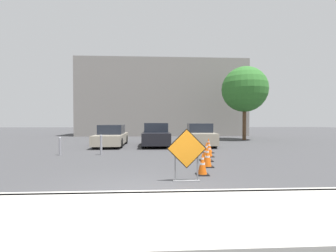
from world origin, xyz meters
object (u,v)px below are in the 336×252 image
at_px(parked_car_third, 199,135).
at_px(bollard_second, 60,146).
at_px(traffic_cone_second, 207,157).
at_px(traffic_cone_fourth, 209,149).
at_px(bollard_nearest, 101,144).
at_px(traffic_cone_nearest, 202,164).
at_px(traffic_cone_third, 206,152).
at_px(parked_car_second, 156,135).
at_px(road_closed_sign, 187,153).
at_px(parked_car_nearest, 112,136).
at_px(traffic_cone_fifth, 208,146).

relative_size(parked_car_third, bollard_second, 5.19).
xyz_separation_m(traffic_cone_second, traffic_cone_fourth, (0.61, 2.33, -0.01)).
relative_size(parked_car_third, bollard_nearest, 4.62).
bearing_deg(traffic_cone_nearest, bollard_nearest, 133.85).
height_order(traffic_cone_third, bollard_second, bollard_second).
bearing_deg(parked_car_second, road_closed_sign, 94.85).
distance_m(traffic_cone_nearest, traffic_cone_third, 2.51).
relative_size(traffic_cone_fourth, parked_car_nearest, 0.16).
distance_m(road_closed_sign, traffic_cone_nearest, 1.05).
xyz_separation_m(traffic_cone_fourth, bollard_second, (-7.23, 0.82, 0.11)).
bearing_deg(bollard_nearest, traffic_cone_fourth, -8.93).
bearing_deg(traffic_cone_nearest, traffic_cone_fourth, 73.65).
bearing_deg(traffic_cone_fourth, parked_car_second, 116.93).
relative_size(road_closed_sign, traffic_cone_nearest, 2.11).
distance_m(traffic_cone_third, bollard_second, 7.12).
xyz_separation_m(bollard_nearest, bollard_second, (-2.00, -0.00, -0.06)).
xyz_separation_m(traffic_cone_nearest, parked_car_third, (1.58, 8.68, 0.36)).
bearing_deg(road_closed_sign, traffic_cone_fourth, 69.07).
xyz_separation_m(traffic_cone_fifth, parked_car_third, (0.25, 3.80, 0.32)).
distance_m(traffic_cone_nearest, bollard_second, 7.57).
relative_size(parked_car_second, bollard_nearest, 4.33).
relative_size(traffic_cone_nearest, traffic_cone_fourth, 0.94).
relative_size(traffic_cone_second, bollard_second, 0.84).
height_order(traffic_cone_fourth, bollard_second, bollard_second).
relative_size(traffic_cone_fourth, bollard_second, 0.83).
xyz_separation_m(parked_car_nearest, bollard_second, (-1.68, -4.25, -0.18)).
relative_size(traffic_cone_fourth, parked_car_second, 0.17).
height_order(traffic_cone_fifth, parked_car_nearest, parked_car_nearest).
xyz_separation_m(road_closed_sign, traffic_cone_fourth, (1.63, 4.27, -0.44)).
distance_m(traffic_cone_fourth, traffic_cone_fifth, 1.37).
relative_size(traffic_cone_second, parked_car_second, 0.17).
bearing_deg(parked_car_nearest, traffic_cone_fifth, 146.11).
distance_m(traffic_cone_second, bollard_nearest, 5.60).
distance_m(traffic_cone_fourth, bollard_second, 7.27).
height_order(traffic_cone_third, traffic_cone_fourth, traffic_cone_third).
bearing_deg(parked_car_nearest, traffic_cone_fourth, 136.27).
height_order(traffic_cone_fifth, parked_car_second, parked_car_second).
bearing_deg(traffic_cone_third, road_closed_sign, -111.77).
height_order(traffic_cone_third, parked_car_second, parked_car_second).
distance_m(traffic_cone_second, parked_car_nearest, 8.90).
bearing_deg(parked_car_third, traffic_cone_second, 84.94).
distance_m(traffic_cone_third, traffic_cone_fourth, 1.18).
height_order(traffic_cone_nearest, bollard_nearest, bollard_nearest).
relative_size(parked_car_nearest, bollard_nearest, 4.61).
relative_size(road_closed_sign, parked_car_third, 0.32).
xyz_separation_m(parked_car_third, bollard_nearest, (-5.77, -4.32, -0.17)).
relative_size(traffic_cone_fourth, traffic_cone_fifth, 0.95).
height_order(traffic_cone_fifth, parked_car_third, parked_car_third).
bearing_deg(bollard_nearest, parked_car_third, 36.80).
bearing_deg(traffic_cone_nearest, parked_car_nearest, 117.63).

